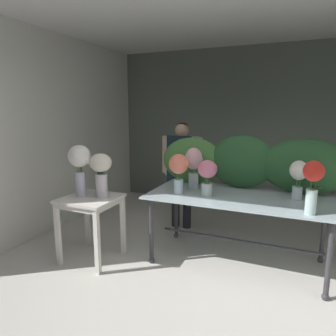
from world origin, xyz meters
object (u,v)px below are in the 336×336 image
vase_scarlet_stock (313,182)px  vase_blush_freesia (194,164)px  vase_rosy_anemones (207,174)px  vase_ivory_roses (299,175)px  florist (182,164)px  vase_cream_lisianthus_tall (101,171)px  side_table_white (91,207)px  vase_coral_peonies (179,168)px  display_table_glass (239,205)px  vase_white_roses_tall (80,164)px

vase_scarlet_stock → vase_blush_freesia: vase_scarlet_stock is taller
vase_rosy_anemones → vase_ivory_roses: (0.94, 0.23, 0.02)m
florist → vase_scarlet_stock: (1.70, -1.15, 0.14)m
vase_rosy_anemones → vase_blush_freesia: 0.36m
vase_scarlet_stock → vase_cream_lisianthus_tall: vase_scarlet_stock is taller
side_table_white → vase_scarlet_stock: size_ratio=1.52×
florist → vase_ivory_roses: size_ratio=3.71×
side_table_white → vase_coral_peonies: vase_coral_peonies is taller
display_table_glass → vase_coral_peonies: vase_coral_peonies is taller
vase_ivory_roses → vase_white_roses_tall: (-2.31, -0.68, 0.08)m
display_table_glass → side_table_white: bearing=-160.1°
side_table_white → vase_rosy_anemones: bearing=20.0°
vase_cream_lisianthus_tall → side_table_white: bearing=-152.8°
florist → vase_rosy_anemones: florist is taller
florist → vase_scarlet_stock: size_ratio=3.13×
vase_coral_peonies → vase_ivory_roses: bearing=12.4°
vase_white_roses_tall → florist: bearing=62.1°
vase_ivory_roses → vase_white_roses_tall: size_ratio=0.71×
display_table_glass → vase_white_roses_tall: bearing=-161.4°
vase_rosy_anemones → vase_white_roses_tall: (-1.37, -0.46, 0.09)m
vase_scarlet_stock → vase_blush_freesia: (-1.30, 0.49, -0.01)m
side_table_white → vase_cream_lisianthus_tall: 0.44m
florist → vase_scarlet_stock: 2.06m
display_table_glass → vase_ivory_roses: (0.59, 0.11, 0.38)m
vase_ivory_roses → vase_rosy_anemones: bearing=-166.2°
florist → vase_cream_lisianthus_tall: bearing=-110.4°
side_table_white → vase_ivory_roses: vase_ivory_roses is taller
vase_rosy_anemones → vase_white_roses_tall: bearing=-161.7°
display_table_glass → side_table_white: (-1.59, -0.58, -0.05)m
vase_ivory_roses → vase_blush_freesia: (-1.18, 0.02, 0.03)m
vase_white_roses_tall → vase_ivory_roses: bearing=16.5°
vase_scarlet_stock → vase_cream_lisianthus_tall: bearing=-175.8°
vase_rosy_anemones → vase_white_roses_tall: size_ratio=0.67×
side_table_white → vase_coral_peonies: size_ratio=1.66×
vase_rosy_anemones → vase_blush_freesia: size_ratio=0.80×
vase_rosy_anemones → vase_coral_peonies: 0.33m
vase_ivory_roses → vase_white_roses_tall: vase_white_roses_tall is taller
vase_blush_freesia → vase_cream_lisianthus_tall: (-0.89, -0.65, -0.04)m
florist → vase_rosy_anemones: 1.12m
side_table_white → florist: (0.61, 1.37, 0.32)m
florist → vase_ivory_roses: bearing=-23.5°
vase_white_roses_tall → vase_blush_freesia: bearing=32.1°
florist → vase_blush_freesia: 0.79m
vase_coral_peonies → vase_cream_lisianthus_tall: (-0.82, -0.35, -0.03)m
display_table_glass → florist: bearing=141.2°
vase_coral_peonies → florist: bearing=108.9°
florist → vase_rosy_anemones: (0.65, -0.92, 0.08)m
vase_scarlet_stock → vase_rosy_anemones: bearing=167.4°
florist → vase_coral_peonies: bearing=-71.1°
vase_rosy_anemones → vase_coral_peonies: (-0.32, -0.05, 0.05)m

